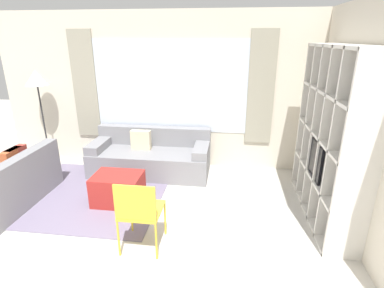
{
  "coord_description": "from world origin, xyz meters",
  "views": [
    {
      "loc": [
        1.07,
        -2.4,
        2.26
      ],
      "look_at": [
        0.55,
        1.52,
        0.85
      ],
      "focal_mm": 28.0,
      "sensor_mm": 36.0,
      "label": 1
    }
  ],
  "objects_px": {
    "shelving_unit": "(334,137)",
    "couch_side": "(6,186)",
    "couch_main": "(151,157)",
    "ottoman": "(118,189)",
    "floor_lamp": "(37,82)",
    "folding_chair": "(139,209)"
  },
  "relations": [
    {
      "from": "couch_side",
      "to": "floor_lamp",
      "type": "relative_size",
      "value": 0.91
    },
    {
      "from": "couch_side",
      "to": "ottoman",
      "type": "distance_m",
      "value": 1.56
    },
    {
      "from": "couch_side",
      "to": "folding_chair",
      "type": "bearing_deg",
      "value": 72.2
    },
    {
      "from": "shelving_unit",
      "to": "floor_lamp",
      "type": "height_order",
      "value": "shelving_unit"
    },
    {
      "from": "floor_lamp",
      "to": "ottoman",
      "type": "bearing_deg",
      "value": -34.15
    },
    {
      "from": "shelving_unit",
      "to": "couch_side",
      "type": "distance_m",
      "value": 4.45
    },
    {
      "from": "shelving_unit",
      "to": "ottoman",
      "type": "distance_m",
      "value": 2.96
    },
    {
      "from": "shelving_unit",
      "to": "couch_main",
      "type": "height_order",
      "value": "shelving_unit"
    },
    {
      "from": "couch_main",
      "to": "folding_chair",
      "type": "distance_m",
      "value": 2.1
    },
    {
      "from": "shelving_unit",
      "to": "ottoman",
      "type": "bearing_deg",
      "value": -177.91
    },
    {
      "from": "couch_main",
      "to": "folding_chair",
      "type": "bearing_deg",
      "value": -78.17
    },
    {
      "from": "ottoman",
      "to": "couch_side",
      "type": "bearing_deg",
      "value": -170.63
    },
    {
      "from": "folding_chair",
      "to": "couch_side",
      "type": "bearing_deg",
      "value": -17.8
    },
    {
      "from": "couch_main",
      "to": "ottoman",
      "type": "relative_size",
      "value": 3.01
    },
    {
      "from": "couch_main",
      "to": "floor_lamp",
      "type": "bearing_deg",
      "value": 175.66
    },
    {
      "from": "couch_main",
      "to": "folding_chair",
      "type": "xyz_separation_m",
      "value": [
        0.43,
        -2.04,
        0.24
      ]
    },
    {
      "from": "shelving_unit",
      "to": "couch_side",
      "type": "xyz_separation_m",
      "value": [
        -4.37,
        -0.36,
        -0.79
      ]
    },
    {
      "from": "folding_chair",
      "to": "ottoman",
      "type": "bearing_deg",
      "value": -56.85
    },
    {
      "from": "couch_side",
      "to": "couch_main",
      "type": "bearing_deg",
      "value": 127.98
    },
    {
      "from": "shelving_unit",
      "to": "ottoman",
      "type": "relative_size",
      "value": 3.23
    },
    {
      "from": "shelving_unit",
      "to": "floor_lamp",
      "type": "relative_size",
      "value": 1.26
    },
    {
      "from": "floor_lamp",
      "to": "folding_chair",
      "type": "height_order",
      "value": "floor_lamp"
    }
  ]
}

